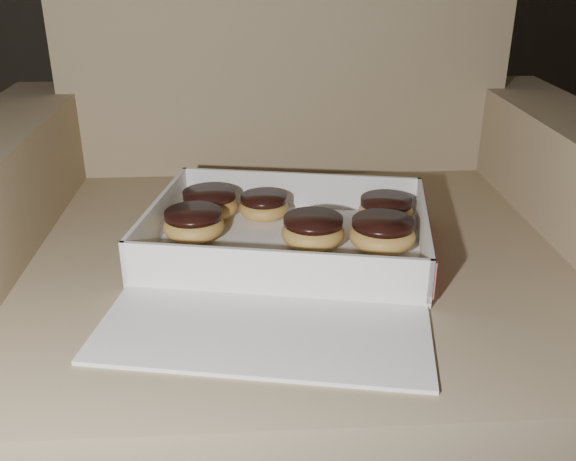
{
  "coord_description": "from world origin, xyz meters",
  "views": [
    {
      "loc": [
        0.11,
        -0.83,
        0.86
      ],
      "look_at": [
        0.15,
        -0.02,
        0.49
      ],
      "focal_mm": 40.0,
      "sensor_mm": 36.0,
      "label": 1
    }
  ],
  "objects": [
    {
      "name": "armchair",
      "position": [
        0.17,
        0.06,
        0.33
      ],
      "size": [
        0.99,
        0.84,
        1.04
      ],
      "color": "#9A8462",
      "rests_on": "floor"
    },
    {
      "name": "bakery_box",
      "position": [
        0.15,
        -0.06,
        0.48
      ],
      "size": [
        0.45,
        0.5,
        0.06
      ],
      "rotation": [
        0.0,
        0.0,
        -0.19
      ],
      "color": "white",
      "rests_on": "armchair"
    },
    {
      "name": "donut_a",
      "position": [
        0.19,
        -0.03,
        0.49
      ],
      "size": [
        0.09,
        0.09,
        0.04
      ],
      "color": "#E1A64E",
      "rests_on": "bakery_box"
    },
    {
      "name": "donut_b",
      "position": [
        0.3,
        0.04,
        0.49
      ],
      "size": [
        0.08,
        0.08,
        0.04
      ],
      "color": "#E1A64E",
      "rests_on": "bakery_box"
    },
    {
      "name": "donut_c",
      "position": [
        0.28,
        -0.05,
        0.5
      ],
      "size": [
        0.09,
        0.09,
        0.05
      ],
      "color": "#E1A64E",
      "rests_on": "bakery_box"
    },
    {
      "name": "donut_d",
      "position": [
        0.12,
        0.07,
        0.49
      ],
      "size": [
        0.08,
        0.08,
        0.04
      ],
      "color": "#E1A64E",
      "rests_on": "bakery_box"
    },
    {
      "name": "donut_e",
      "position": [
        0.02,
        0.0,
        0.49
      ],
      "size": [
        0.09,
        0.09,
        0.04
      ],
      "color": "#E1A64E",
      "rests_on": "bakery_box"
    },
    {
      "name": "donut_f",
      "position": [
        0.04,
        0.08,
        0.49
      ],
      "size": [
        0.09,
        0.09,
        0.04
      ],
      "color": "#E1A64E",
      "rests_on": "bakery_box"
    },
    {
      "name": "crumb_a",
      "position": [
        0.31,
        -0.1,
        0.47
      ],
      "size": [
        0.01,
        0.01,
        0.0
      ],
      "primitive_type": "ellipsoid",
      "color": "black",
      "rests_on": "bakery_box"
    },
    {
      "name": "crumb_b",
      "position": [
        0.25,
        -0.15,
        0.47
      ],
      "size": [
        0.01,
        0.01,
        0.0
      ],
      "primitive_type": "ellipsoid",
      "color": "black",
      "rests_on": "bakery_box"
    },
    {
      "name": "crumb_c",
      "position": [
        0.27,
        -0.13,
        0.47
      ],
      "size": [
        0.01,
        0.01,
        0.0
      ],
      "primitive_type": "ellipsoid",
      "color": "black",
      "rests_on": "bakery_box"
    },
    {
      "name": "crumb_d",
      "position": [
        -0.01,
        -0.11,
        0.47
      ],
      "size": [
        0.01,
        0.01,
        0.0
      ],
      "primitive_type": "ellipsoid",
      "color": "black",
      "rests_on": "bakery_box"
    }
  ]
}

